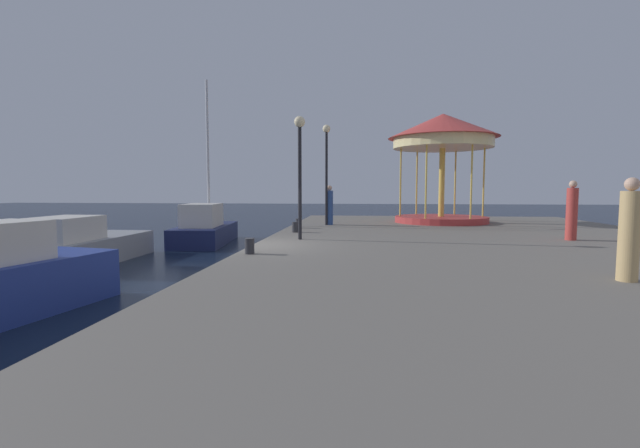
% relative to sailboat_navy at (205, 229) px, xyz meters
% --- Properties ---
extents(ground_plane, '(120.00, 120.00, 0.00)m').
position_rel_sailboat_navy_xyz_m(ground_plane, '(3.81, -6.12, -0.69)').
color(ground_plane, black).
extents(quay_dock, '(14.75, 28.79, 0.80)m').
position_rel_sailboat_navy_xyz_m(quay_dock, '(11.19, -6.12, -0.29)').
color(quay_dock, slate).
rests_on(quay_dock, ground).
extents(sailboat_navy, '(2.57, 5.24, 7.43)m').
position_rel_sailboat_navy_xyz_m(sailboat_navy, '(0.00, 0.00, 0.00)').
color(sailboat_navy, '#19214C').
rests_on(sailboat_navy, ground).
extents(motorboat_grey, '(2.14, 4.91, 1.60)m').
position_rel_sailboat_navy_xyz_m(motorboat_grey, '(-2.07, -5.37, -0.09)').
color(motorboat_grey, gray).
rests_on(motorboat_grey, ground).
extents(carousel, '(5.31, 5.31, 5.32)m').
position_rel_sailboat_navy_xyz_m(carousel, '(10.92, 3.21, 4.09)').
color(carousel, '#B23333').
rests_on(carousel, quay_dock).
extents(lamp_post_near_edge, '(0.36, 0.36, 3.99)m').
position_rel_sailboat_navy_xyz_m(lamp_post_near_edge, '(5.02, -4.69, 2.87)').
color(lamp_post_near_edge, black).
rests_on(lamp_post_near_edge, quay_dock).
extents(lamp_post_mid_promenade, '(0.36, 0.36, 4.56)m').
position_rel_sailboat_navy_xyz_m(lamp_post_mid_promenade, '(5.39, 1.07, 3.21)').
color(lamp_post_mid_promenade, black).
rests_on(lamp_post_mid_promenade, quay_dock).
extents(bollard_north, '(0.24, 0.24, 0.40)m').
position_rel_sailboat_navy_xyz_m(bollard_north, '(4.49, -2.40, 0.31)').
color(bollard_north, '#2D2D33').
rests_on(bollard_north, quay_dock).
extents(bollard_center, '(0.24, 0.24, 0.40)m').
position_rel_sailboat_navy_xyz_m(bollard_center, '(4.20, -7.96, 0.31)').
color(bollard_center, '#2D2D33').
rests_on(bollard_center, quay_dock).
extents(bollard_south, '(0.24, 0.24, 0.40)m').
position_rel_sailboat_navy_xyz_m(bollard_south, '(4.33, -0.55, 0.31)').
color(bollard_south, '#2D2D33').
rests_on(bollard_south, quay_dock).
extents(person_by_the_water, '(0.34, 0.34, 1.82)m').
position_rel_sailboat_navy_xyz_m(person_by_the_water, '(5.52, 1.25, 0.97)').
color(person_by_the_water, '#2D4C8C').
rests_on(person_by_the_water, quay_dock).
extents(person_far_corner, '(0.34, 0.34, 1.93)m').
position_rel_sailboat_navy_xyz_m(person_far_corner, '(13.78, -4.00, 1.02)').
color(person_far_corner, '#B23833').
rests_on(person_far_corner, quay_dock).
extents(person_near_carousel, '(0.34, 0.34, 1.85)m').
position_rel_sailboat_navy_xyz_m(person_near_carousel, '(11.80, -10.46, 0.99)').
color(person_near_carousel, tan).
rests_on(person_near_carousel, quay_dock).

